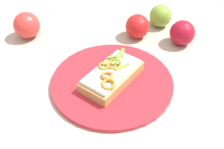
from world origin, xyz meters
The scene contains 7 objects.
ground_plane centered at (0.00, 0.00, 0.00)m, with size 2.00×2.00×0.00m, color #B6AB9D.
plate centered at (0.00, 0.00, 0.01)m, with size 0.31×0.31×0.01m, color red.
sandwich centered at (0.00, 0.00, 0.03)m, with size 0.19×0.14×0.05m.
apple_0 centered at (-0.23, 0.01, 0.04)m, with size 0.07×0.07×0.07m, color red.
apple_1 centered at (-0.31, 0.07, 0.04)m, with size 0.07×0.07×0.07m, color #72A836.
apple_2 centered at (-0.13, -0.31, 0.04)m, with size 0.08×0.08×0.08m, color red.
apple_4 centered at (-0.23, 0.15, 0.04)m, with size 0.08×0.08×0.08m, color #A71127.
Camera 1 is at (0.50, 0.15, 0.50)m, focal length 44.50 mm.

